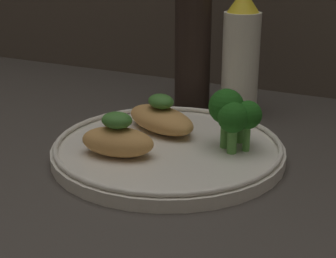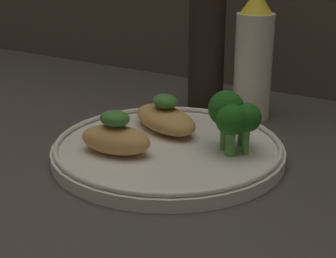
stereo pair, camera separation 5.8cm
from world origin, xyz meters
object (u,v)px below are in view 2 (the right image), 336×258
Objects in this scene: sauce_bottle at (253,58)px; pepper_grinder at (207,47)px; plate at (168,149)px; broccoli_bunch at (234,116)px.

pepper_grinder reaches higher than sauce_bottle.
plate is 1.33× the size of pepper_grinder.
plate is at bearing -96.88° from sauce_bottle.
broccoli_bunch is at bearing 18.67° from plate.
plate is 3.90× the size of broccoli_bunch.
pepper_grinder is (-5.08, 18.24, 8.15)cm from plate.
sauce_bottle is 0.88× the size of pepper_grinder.
sauce_bottle is 7.31cm from pepper_grinder.
plate is at bearing -74.45° from pepper_grinder.
broccoli_bunch is (6.99, 2.36, 4.54)cm from plate.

